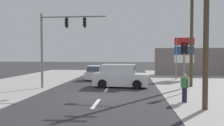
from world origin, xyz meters
TOP-DOWN VIEW (x-y plane):
  - ground_plane at (0.00, 0.00)m, footprint 140.00×140.00m
  - lane_dash_near at (0.00, -2.00)m, footprint 0.20×2.40m
  - lane_dash_mid at (0.00, 3.00)m, footprint 0.20×2.40m
  - lane_dash_far at (0.00, 8.00)m, footprint 0.20×2.40m
  - kerb_left_verge at (-8.50, 4.00)m, footprint 8.00×40.00m
  - utility_pole_foreground_right at (5.41, -2.86)m, footprint 3.77×0.69m
  - utility_pole_midground_right at (6.79, 5.13)m, footprint 3.77×0.63m
  - traffic_signal_mast at (-3.99, 3.16)m, footprint 5.29×0.44m
  - pedestal_signal_right_kerb at (5.57, 1.76)m, footprint 0.44×0.31m
  - shopping_plaza_sign at (7.60, 10.66)m, footprint 2.10×0.16m
  - shopfront_wall_far at (11.00, 16.00)m, footprint 12.00×1.00m
  - suv_oncoming_near at (0.96, 4.40)m, footprint 4.65×2.31m
  - hatchback_kerbside_parked at (-2.06, 9.67)m, footprint 1.90×3.70m
  - pedestrian_at_kerb at (4.93, -1.26)m, footprint 0.38×0.48m

SIDE VIEW (x-z plane):
  - ground_plane at x=0.00m, z-range 0.00..0.00m
  - lane_dash_near at x=0.00m, z-range 0.00..0.01m
  - lane_dash_mid at x=0.00m, z-range 0.00..0.01m
  - lane_dash_far at x=0.00m, z-range 0.00..0.01m
  - kerb_left_verge at x=-8.50m, z-range 0.00..0.02m
  - hatchback_kerbside_parked at x=-2.06m, z-range -0.06..1.47m
  - suv_oncoming_near at x=0.96m, z-range -0.06..1.83m
  - pedestrian_at_kerb at x=4.93m, z-range 0.11..1.74m
  - shopfront_wall_far at x=11.00m, z-range 0.00..3.60m
  - pedestal_signal_right_kerb at x=5.57m, z-range 0.64..4.20m
  - shopping_plaza_sign at x=7.60m, z-range 0.68..5.28m
  - traffic_signal_mast at x=-3.99m, z-range 1.15..7.15m
  - utility_pole_foreground_right at x=5.41m, z-range 0.36..9.84m
  - utility_pole_midground_right at x=6.79m, z-range 0.37..11.11m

